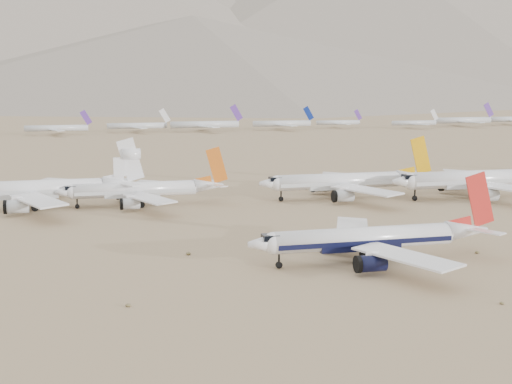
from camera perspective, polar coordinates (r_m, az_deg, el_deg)
ground at (r=133.55m, az=8.62°, el=-5.67°), size 7000.00×7000.00×0.00m
main_airliner at (r=133.85m, az=9.42°, el=-3.68°), size 46.23×45.16×16.32m
row2_navy_widebody at (r=213.75m, az=17.69°, el=0.98°), size 53.69×52.50×19.10m
row2_gold_tail at (r=204.09m, az=7.24°, el=0.84°), size 49.08×48.00×17.48m
row2_orange_tail at (r=193.12m, az=-9.07°, el=0.18°), size 43.47×42.53×15.51m
row2_white_trijet at (r=194.72m, az=-16.88°, el=0.26°), size 51.72×50.54×18.33m
distant_storage_row at (r=462.68m, az=-6.67°, el=5.33°), size 576.19×57.37×15.27m
mountain_range at (r=1777.90m, az=-10.66°, el=13.91°), size 7354.00×3024.00×470.00m
foothills at (r=1349.15m, az=11.23°, el=10.26°), size 4637.50×1395.00×155.00m
desert_scrub at (r=106.84m, az=2.85°, el=-9.18°), size 233.60×121.67×0.63m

